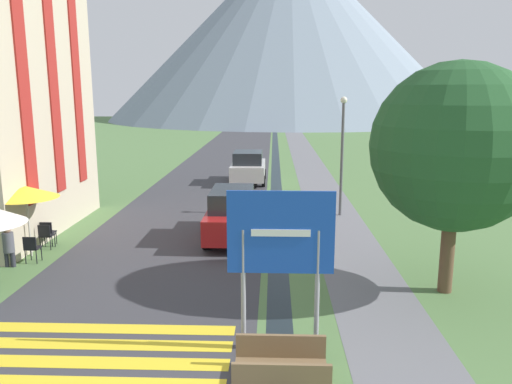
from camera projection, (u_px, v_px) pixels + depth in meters
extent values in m
plane|color=#517542|center=(254.00, 191.00, 26.35)|extent=(160.00, 160.00, 0.00)
cube|color=#38383D|center=(225.00, 164.00, 36.23)|extent=(6.40, 60.00, 0.01)
cube|color=slate|center=(309.00, 164.00, 36.02)|extent=(2.20, 60.00, 0.01)
cube|color=black|center=(276.00, 164.00, 36.10)|extent=(0.60, 60.00, 0.00)
cube|color=yellow|center=(75.00, 383.00, 8.95)|extent=(5.44, 0.44, 0.01)
cube|color=yellow|center=(89.00, 362.00, 9.64)|extent=(5.44, 0.44, 0.01)
cube|color=yellow|center=(101.00, 344.00, 10.32)|extent=(5.44, 0.44, 0.01)
cube|color=yellow|center=(112.00, 329.00, 11.01)|extent=(5.44, 0.44, 0.01)
cone|color=gray|center=(289.00, 29.00, 93.67)|extent=(67.53, 67.53, 33.53)
cube|color=maroon|center=(21.00, 57.00, 15.41)|extent=(0.06, 0.70, 9.31)
cube|color=maroon|center=(52.00, 61.00, 17.52)|extent=(0.06, 0.70, 9.31)
cube|color=maroon|center=(76.00, 64.00, 19.63)|extent=(0.06, 0.70, 9.31)
cylinder|color=gray|center=(243.00, 290.00, 9.93)|extent=(0.10, 0.10, 2.52)
cylinder|color=gray|center=(317.00, 291.00, 9.88)|extent=(0.10, 0.10, 2.52)
cube|color=#1947B7|center=(281.00, 233.00, 9.64)|extent=(2.09, 0.05, 1.65)
cube|color=white|center=(281.00, 233.00, 9.61)|extent=(1.15, 0.02, 0.14)
cube|color=brown|center=(281.00, 375.00, 8.98)|extent=(1.70, 1.10, 0.12)
cube|color=brown|center=(282.00, 376.00, 8.42)|extent=(1.70, 0.08, 0.45)
cube|color=brown|center=(281.00, 346.00, 9.42)|extent=(1.70, 0.08, 0.45)
cube|color=brown|center=(238.00, 379.00, 9.02)|extent=(0.16, 0.99, 0.08)
cube|color=brown|center=(324.00, 380.00, 8.97)|extent=(0.16, 0.99, 0.08)
cube|color=#A31919|center=(233.00, 218.00, 17.74)|extent=(1.67, 4.33, 0.84)
cube|color=#23282D|center=(232.00, 199.00, 17.38)|extent=(1.42, 2.38, 0.68)
cylinder|color=black|center=(215.00, 220.00, 19.17)|extent=(0.18, 0.60, 0.60)
cylinder|color=black|center=(256.00, 220.00, 19.11)|extent=(0.18, 0.60, 0.60)
cylinder|color=black|center=(206.00, 240.00, 16.54)|extent=(0.18, 0.60, 0.60)
cylinder|color=black|center=(253.00, 241.00, 16.48)|extent=(0.18, 0.60, 0.60)
cube|color=silver|center=(248.00, 170.00, 28.64)|extent=(1.88, 4.00, 0.84)
cube|color=#23282D|center=(248.00, 158.00, 28.29)|extent=(1.59, 2.20, 0.68)
cylinder|color=black|center=(234.00, 174.00, 29.97)|extent=(0.18, 0.60, 0.60)
cylinder|color=black|center=(264.00, 174.00, 29.91)|extent=(0.18, 0.60, 0.60)
cylinder|color=black|center=(231.00, 181.00, 27.54)|extent=(0.18, 0.60, 0.60)
cylinder|color=black|center=(263.00, 181.00, 27.48)|extent=(0.18, 0.60, 0.60)
cube|color=black|center=(49.00, 232.00, 16.95)|extent=(0.40, 0.40, 0.04)
cube|color=black|center=(46.00, 228.00, 16.73)|extent=(0.40, 0.04, 0.40)
cylinder|color=black|center=(47.00, 237.00, 17.17)|extent=(0.03, 0.03, 0.45)
cylinder|color=black|center=(56.00, 237.00, 17.16)|extent=(0.03, 0.03, 0.45)
cylinder|color=black|center=(42.00, 240.00, 16.83)|extent=(0.03, 0.03, 0.45)
cylinder|color=black|center=(52.00, 240.00, 16.82)|extent=(0.03, 0.03, 0.45)
cube|color=black|center=(33.00, 248.00, 15.25)|extent=(0.40, 0.40, 0.04)
cube|color=black|center=(30.00, 244.00, 15.03)|extent=(0.40, 0.04, 0.40)
cylinder|color=black|center=(31.00, 253.00, 15.46)|extent=(0.03, 0.03, 0.45)
cylinder|color=black|center=(42.00, 253.00, 15.45)|extent=(0.03, 0.03, 0.45)
cylinder|color=black|center=(25.00, 257.00, 15.13)|extent=(0.03, 0.03, 0.45)
cylinder|color=black|center=(36.00, 257.00, 15.12)|extent=(0.03, 0.03, 0.45)
cube|color=black|center=(47.00, 235.00, 16.59)|extent=(0.40, 0.40, 0.04)
cube|color=black|center=(44.00, 231.00, 16.37)|extent=(0.40, 0.04, 0.40)
cylinder|color=black|center=(45.00, 240.00, 16.81)|extent=(0.03, 0.03, 0.45)
cylinder|color=black|center=(55.00, 240.00, 16.79)|extent=(0.03, 0.03, 0.45)
cylinder|color=black|center=(40.00, 243.00, 16.47)|extent=(0.03, 0.03, 0.45)
cylinder|color=black|center=(50.00, 243.00, 16.46)|extent=(0.03, 0.03, 0.45)
cylinder|color=#B7B2A8|center=(29.00, 223.00, 15.69)|extent=(0.06, 0.06, 2.18)
cone|color=yellow|center=(26.00, 192.00, 15.49)|extent=(1.98, 1.98, 0.37)
cylinder|color=#282833|center=(7.00, 259.00, 14.89)|extent=(0.14, 0.14, 0.46)
cylinder|color=#282833|center=(13.00, 259.00, 14.88)|extent=(0.14, 0.14, 0.46)
cylinder|color=#4C4C56|center=(8.00, 242.00, 14.78)|extent=(0.32, 0.32, 0.60)
sphere|color=#9E755B|center=(7.00, 229.00, 14.70)|extent=(0.22, 0.22, 0.22)
cylinder|color=#515156|center=(342.00, 160.00, 20.72)|extent=(0.12, 0.12, 4.70)
sphere|color=silver|center=(344.00, 100.00, 20.23)|extent=(0.28, 0.28, 0.28)
cylinder|color=brown|center=(447.00, 255.00, 12.90)|extent=(0.36, 0.36, 2.01)
sphere|color=#235128|center=(456.00, 147.00, 12.35)|extent=(4.22, 4.22, 4.22)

